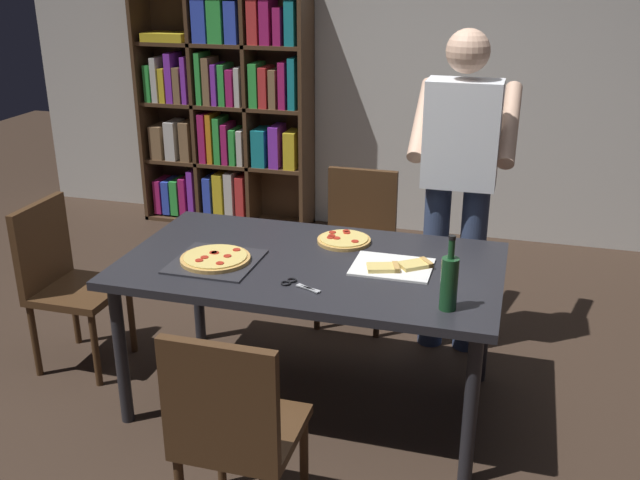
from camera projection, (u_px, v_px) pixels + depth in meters
ground_plane at (312, 398)px, 3.63m from camera, size 12.00×12.00×0.00m
back_wall at (409, 53)px, 5.45m from camera, size 6.40×0.10×2.80m
dining_table at (311, 275)px, 3.38m from camera, size 1.75×0.99×0.75m
chair_near_camera at (233, 426)px, 2.57m from camera, size 0.42×0.42×0.90m
chair_far_side at (358, 236)px, 4.32m from camera, size 0.42×0.42×0.90m
chair_left_end at (63, 275)px, 3.79m from camera, size 0.42×0.42×0.90m
bookshelf at (225, 107)px, 5.77m from camera, size 1.40×0.35×1.95m
person_serving_pizza at (459, 176)px, 3.80m from camera, size 0.55×0.54×1.75m
pepperoni_pizza_on_tray at (215, 260)px, 3.34m from camera, size 0.38×0.38×0.04m
pizza_slices_on_towel at (395, 266)px, 3.27m from camera, size 0.36×0.28×0.03m
wine_bottle at (449, 282)px, 2.86m from camera, size 0.07×0.07×0.32m
kitchen_scissors at (296, 284)px, 3.11m from camera, size 0.20×0.13×0.01m
second_pizza_plain at (344, 240)px, 3.58m from camera, size 0.27×0.27×0.03m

